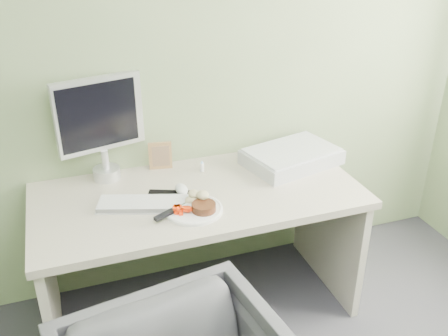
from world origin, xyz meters
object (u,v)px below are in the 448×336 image
object	(u,v)px
plate	(194,210)
monitor	(100,123)
scanner	(292,157)
desk	(199,224)

from	to	relation	value
plate	monitor	size ratio (longest dim) A/B	0.51
plate	scanner	xyz separation A→B (m)	(0.64, 0.30, 0.03)
plate	scanner	world-z (taller)	scanner
desk	plate	world-z (taller)	plate
desk	scanner	world-z (taller)	scanner
plate	scanner	bearing A→B (deg)	24.86
scanner	monitor	world-z (taller)	monitor
monitor	plate	bearing A→B (deg)	-69.08
scanner	plate	bearing A→B (deg)	-168.79
plate	monitor	distance (m)	0.65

